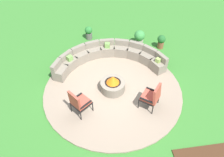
# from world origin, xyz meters

# --- Properties ---
(ground_plane) EXTENTS (24.00, 24.00, 0.00)m
(ground_plane) POSITION_xyz_m (0.00, 0.00, 0.00)
(ground_plane) COLOR #387A2D
(patio_circle) EXTENTS (5.25, 5.25, 0.06)m
(patio_circle) POSITION_xyz_m (0.00, 0.00, 0.03)
(patio_circle) COLOR gray
(patio_circle) RESTS_ON ground_plane
(fire_pit) EXTENTS (0.93, 0.93, 0.67)m
(fire_pit) POSITION_xyz_m (0.00, 0.00, 0.32)
(fire_pit) COLOR gray
(fire_pit) RESTS_ON patio_circle
(curved_stone_bench) EXTENTS (4.63, 1.94, 0.71)m
(curved_stone_bench) POSITION_xyz_m (0.05, 1.67, 0.35)
(curved_stone_bench) COLOR gray
(curved_stone_bench) RESTS_ON patio_circle
(lounge_chair_front_left) EXTENTS (0.79, 0.80, 1.07)m
(lounge_chair_front_left) POSITION_xyz_m (-1.27, -0.93, 0.61)
(lounge_chair_front_left) COLOR black
(lounge_chair_front_left) RESTS_ON patio_circle
(lounge_chair_front_right) EXTENTS (0.81, 0.84, 1.03)m
(lounge_chair_front_right) POSITION_xyz_m (1.21, -1.00, 0.60)
(lounge_chair_front_right) COLOR black
(lounge_chair_front_right) RESTS_ON patio_circle
(potted_plant_1) EXTENTS (0.36, 0.36, 0.67)m
(potted_plant_1) POSITION_xyz_m (-0.65, 3.68, 0.37)
(potted_plant_1) COLOR #605B56
(potted_plant_1) RESTS_ON ground_plane
(potted_plant_2) EXTENTS (0.50, 0.50, 0.72)m
(potted_plant_2) POSITION_xyz_m (1.70, 2.89, 0.39)
(potted_plant_2) COLOR #A89E8E
(potted_plant_2) RESTS_ON ground_plane
(potted_plant_3) EXTENTS (0.37, 0.37, 0.67)m
(potted_plant_3) POSITION_xyz_m (2.62, 2.44, 0.37)
(potted_plant_3) COLOR brown
(potted_plant_3) RESTS_ON ground_plane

